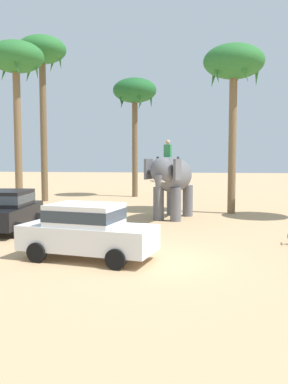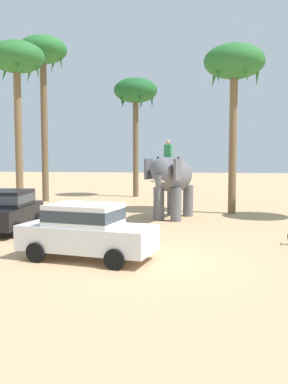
{
  "view_description": "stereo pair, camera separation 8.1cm",
  "coord_description": "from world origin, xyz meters",
  "px_view_note": "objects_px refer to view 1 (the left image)",
  "views": [
    {
      "loc": [
        1.61,
        -12.94,
        3.23
      ],
      "look_at": [
        -0.46,
        5.19,
        1.6
      ],
      "focal_mm": 40.49,
      "sensor_mm": 36.0,
      "label": 1
    },
    {
      "loc": [
        1.69,
        -12.93,
        3.23
      ],
      "look_at": [
        -0.46,
        5.19,
        1.6
      ],
      "focal_mm": 40.49,
      "sensor_mm": 36.0,
      "label": 2
    }
  ],
  "objects_px": {
    "palm_tree_behind_elephant": "(16,63)",
    "palm_tree_far_back": "(42,57)",
    "palm_tree_near_hut": "(135,94)",
    "car_sedan_foreground": "(87,229)",
    "elephant_with_mahout": "(172,179)",
    "palm_tree_left_of_road": "(234,67)",
    "car_parked_far_side": "(8,209)"
  },
  "relations": [
    {
      "from": "palm_tree_behind_elephant",
      "to": "elephant_with_mahout",
      "type": "bearing_deg",
      "value": -18.93
    },
    {
      "from": "palm_tree_far_back",
      "to": "car_parked_far_side",
      "type": "bearing_deg",
      "value": -77.96
    },
    {
      "from": "palm_tree_behind_elephant",
      "to": "palm_tree_near_hut",
      "type": "distance_m",
      "value": 9.63
    },
    {
      "from": "elephant_with_mahout",
      "to": "palm_tree_far_back",
      "type": "height_order",
      "value": "palm_tree_far_back"
    },
    {
      "from": "car_parked_far_side",
      "to": "palm_tree_near_hut",
      "type": "distance_m",
      "value": 16.72
    },
    {
      "from": "elephant_with_mahout",
      "to": "palm_tree_behind_elephant",
      "type": "xyz_separation_m",
      "value": [
        -9.18,
        3.15,
        6.43
      ]
    },
    {
      "from": "palm_tree_far_back",
      "to": "palm_tree_behind_elephant",
      "type": "bearing_deg",
      "value": -92.93
    },
    {
      "from": "car_sedan_foreground",
      "to": "palm_tree_far_back",
      "type": "height_order",
      "value": "palm_tree_far_back"
    },
    {
      "from": "car_sedan_foreground",
      "to": "elephant_with_mahout",
      "type": "relative_size",
      "value": 1.09
    },
    {
      "from": "elephant_with_mahout",
      "to": "palm_tree_near_hut",
      "type": "bearing_deg",
      "value": 107.1
    },
    {
      "from": "palm_tree_near_hut",
      "to": "palm_tree_far_back",
      "type": "relative_size",
      "value": 0.8
    },
    {
      "from": "palm_tree_behind_elephant",
      "to": "palm_tree_far_back",
      "type": "distance_m",
      "value": 4.04
    },
    {
      "from": "car_sedan_foreground",
      "to": "elephant_with_mahout",
      "type": "bearing_deg",
      "value": 75.78
    },
    {
      "from": "car_sedan_foreground",
      "to": "car_parked_far_side",
      "type": "distance_m",
      "value": 6.15
    },
    {
      "from": "car_sedan_foreground",
      "to": "palm_tree_far_back",
      "type": "xyz_separation_m",
      "value": [
        -6.81,
        15.57,
        8.66
      ]
    },
    {
      "from": "palm_tree_far_back",
      "to": "palm_tree_near_hut",
      "type": "bearing_deg",
      "value": 33.2
    },
    {
      "from": "palm_tree_behind_elephant",
      "to": "palm_tree_left_of_road",
      "type": "xyz_separation_m",
      "value": [
        12.27,
        -0.88,
        -0.67
      ]
    },
    {
      "from": "palm_tree_near_hut",
      "to": "palm_tree_far_back",
      "type": "height_order",
      "value": "palm_tree_far_back"
    },
    {
      "from": "car_parked_far_side",
      "to": "palm_tree_behind_elephant",
      "type": "distance_m",
      "value": 10.85
    },
    {
      "from": "car_sedan_foreground",
      "to": "car_parked_far_side",
      "type": "relative_size",
      "value": 1.05
    },
    {
      "from": "palm_tree_far_back",
      "to": "elephant_with_mahout",
      "type": "bearing_deg",
      "value": -37.98
    },
    {
      "from": "palm_tree_near_hut",
      "to": "palm_tree_far_back",
      "type": "distance_m",
      "value": 7.08
    },
    {
      "from": "palm_tree_behind_elephant",
      "to": "palm_tree_near_hut",
      "type": "height_order",
      "value": "palm_tree_behind_elephant"
    },
    {
      "from": "elephant_with_mahout",
      "to": "palm_tree_left_of_road",
      "type": "distance_m",
      "value": 6.92
    },
    {
      "from": "car_parked_far_side",
      "to": "palm_tree_behind_elephant",
      "type": "height_order",
      "value": "palm_tree_behind_elephant"
    },
    {
      "from": "car_sedan_foreground",
      "to": "palm_tree_near_hut",
      "type": "relative_size",
      "value": 0.5
    },
    {
      "from": "palm_tree_behind_elephant",
      "to": "palm_tree_near_hut",
      "type": "relative_size",
      "value": 1.11
    },
    {
      "from": "palm_tree_behind_elephant",
      "to": "palm_tree_left_of_road",
      "type": "distance_m",
      "value": 12.32
    },
    {
      "from": "car_parked_far_side",
      "to": "palm_tree_near_hut",
      "type": "bearing_deg",
      "value": 77.68
    },
    {
      "from": "car_parked_far_side",
      "to": "elephant_with_mahout",
      "type": "height_order",
      "value": "elephant_with_mahout"
    },
    {
      "from": "car_sedan_foreground",
      "to": "palm_tree_far_back",
      "type": "distance_m",
      "value": 19.08
    },
    {
      "from": "elephant_with_mahout",
      "to": "palm_tree_far_back",
      "type": "distance_m",
      "value": 13.69
    }
  ]
}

